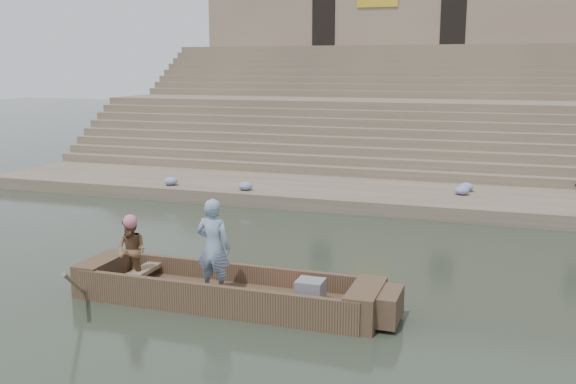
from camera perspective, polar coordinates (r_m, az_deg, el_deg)
The scene contains 12 objects.
ground at distance 12.47m, azimuth 13.12°, elevation -8.95°, with size 120.00×120.00×0.00m, color #273125.
lower_landing at distance 20.12m, azimuth 15.46°, elevation -0.83°, with size 32.00×4.00×0.40m, color #81725C.
mid_landing at distance 27.35m, azimuth 16.56°, elevation 4.72°, with size 32.00×3.00×2.80m, color #81725C.
upper_landing at distance 34.24m, azimuth 17.18°, elevation 7.89°, with size 32.00×3.00×5.20m, color #81725C.
ghat_steps at distance 29.00m, azimuth 16.75°, elevation 5.83°, with size 32.00×11.00×5.20m.
building_wall at distance 38.23m, azimuth 17.64°, elevation 12.65°, with size 32.00×5.07×11.20m.
main_rowboat at distance 11.82m, azimuth -5.52°, elevation -9.26°, with size 5.00×1.30×0.22m, color brown.
rowboat_trim at distance 11.67m, azimuth -4.62°, elevation -8.49°, with size 6.04×2.63×1.91m.
standing_man at distance 11.46m, azimuth -6.57°, elevation -4.81°, with size 0.63×0.41×1.73m, color #22537F.
rowing_man at distance 12.34m, azimuth -13.61°, elevation -5.08°, with size 0.60×0.47×1.24m, color #257138.
television at distance 11.19m, azimuth 1.92°, elevation -8.71°, with size 0.46×0.42×0.40m.
cloth_bundles at distance 19.54m, azimuth 10.71°, elevation 0.03°, with size 17.69×2.46×0.26m.
Camera 1 is at (1.01, -11.69, 4.20)m, focal length 40.40 mm.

